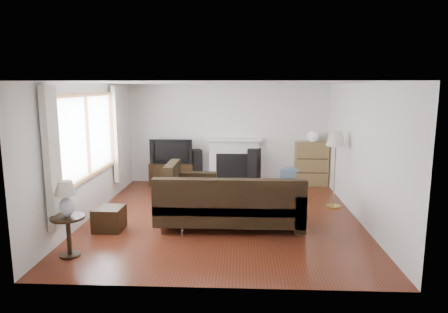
{
  "coord_description": "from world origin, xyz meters",
  "views": [
    {
      "loc": [
        0.34,
        -7.28,
        2.44
      ],
      "look_at": [
        0.0,
        0.3,
        1.1
      ],
      "focal_mm": 32.0,
      "sensor_mm": 36.0,
      "label": 1
    }
  ],
  "objects_px": {
    "bookshelf": "(311,164)",
    "sectional_sofa": "(230,202)",
    "tv_stand": "(172,173)",
    "coffee_table": "(236,192)",
    "floor_lamp": "(335,170)",
    "side_table": "(69,236)"
  },
  "relations": [
    {
      "from": "floor_lamp",
      "to": "sectional_sofa",
      "type": "bearing_deg",
      "value": -148.78
    },
    {
      "from": "sectional_sofa",
      "to": "coffee_table",
      "type": "relative_size",
      "value": 2.69
    },
    {
      "from": "coffee_table",
      "to": "side_table",
      "type": "distance_m",
      "value": 3.75
    },
    {
      "from": "bookshelf",
      "to": "side_table",
      "type": "height_order",
      "value": "bookshelf"
    },
    {
      "from": "tv_stand",
      "to": "coffee_table",
      "type": "distance_m",
      "value": 2.21
    },
    {
      "from": "coffee_table",
      "to": "sectional_sofa",
      "type": "bearing_deg",
      "value": -92.87
    },
    {
      "from": "bookshelf",
      "to": "side_table",
      "type": "bearing_deg",
      "value": -133.6
    },
    {
      "from": "bookshelf",
      "to": "coffee_table",
      "type": "height_order",
      "value": "bookshelf"
    },
    {
      "from": "floor_lamp",
      "to": "side_table",
      "type": "relative_size",
      "value": 2.6
    },
    {
      "from": "tv_stand",
      "to": "bookshelf",
      "type": "height_order",
      "value": "bookshelf"
    },
    {
      "from": "tv_stand",
      "to": "coffee_table",
      "type": "bearing_deg",
      "value": -42.27
    },
    {
      "from": "bookshelf",
      "to": "sectional_sofa",
      "type": "xyz_separation_m",
      "value": [
        -1.93,
        -3.11,
        -0.1
      ]
    },
    {
      "from": "sectional_sofa",
      "to": "side_table",
      "type": "distance_m",
      "value": 2.65
    },
    {
      "from": "tv_stand",
      "to": "bookshelf",
      "type": "xyz_separation_m",
      "value": [
        3.48,
        0.06,
        0.27
      ]
    },
    {
      "from": "side_table",
      "to": "sectional_sofa",
      "type": "bearing_deg",
      "value": 30.11
    },
    {
      "from": "tv_stand",
      "to": "sectional_sofa",
      "type": "distance_m",
      "value": 3.42
    },
    {
      "from": "floor_lamp",
      "to": "side_table",
      "type": "height_order",
      "value": "floor_lamp"
    },
    {
      "from": "coffee_table",
      "to": "floor_lamp",
      "type": "distance_m",
      "value": 2.1
    },
    {
      "from": "coffee_table",
      "to": "bookshelf",
      "type": "bearing_deg",
      "value": 40.16
    },
    {
      "from": "coffee_table",
      "to": "side_table",
      "type": "relative_size",
      "value": 1.7
    },
    {
      "from": "tv_stand",
      "to": "coffee_table",
      "type": "relative_size",
      "value": 1.08
    },
    {
      "from": "bookshelf",
      "to": "coffee_table",
      "type": "distance_m",
      "value": 2.43
    }
  ]
}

